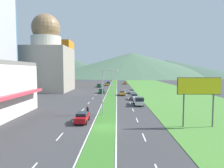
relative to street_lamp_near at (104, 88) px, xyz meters
name	(u,v)px	position (x,y,z in m)	size (l,w,h in m)	color
ground_plane	(104,127)	(0.42, -7.84, -4.80)	(600.00, 600.00, 0.00)	#38383A
grass_median	(113,88)	(0.42, 52.16, -4.77)	(3.20, 240.00, 0.06)	#387028
grass_verge_right	(159,88)	(21.02, 52.16, -4.77)	(24.00, 240.00, 0.06)	#477F33
lane_dash_left_2	(60,136)	(-4.68, -11.72, -4.80)	(0.16, 2.80, 0.01)	silver
lane_dash_left_3	(74,120)	(-4.68, -3.67, -4.80)	(0.16, 2.80, 0.01)	silver
lane_dash_left_4	(83,110)	(-4.68, 4.39, -4.80)	(0.16, 2.80, 0.01)	silver
lane_dash_left_5	(89,103)	(-4.68, 12.45, -4.80)	(0.16, 2.80, 0.01)	silver
lane_dash_left_6	(93,98)	(-4.68, 20.51, -4.80)	(0.16, 2.80, 0.01)	silver
lane_dash_left_7	(96,95)	(-4.68, 28.57, -4.80)	(0.16, 2.80, 0.01)	silver
lane_dash_left_8	(98,92)	(-4.68, 36.63, -4.80)	(0.16, 2.80, 0.01)	silver
lane_dash_left_9	(100,90)	(-4.68, 44.69, -4.80)	(0.16, 2.80, 0.01)	silver
lane_dash_right_2	(144,137)	(5.52, -11.72, -4.80)	(0.16, 2.80, 0.01)	silver
lane_dash_right_3	(137,120)	(5.52, -3.67, -4.80)	(0.16, 2.80, 0.01)	silver
lane_dash_right_4	(133,110)	(5.52, 4.39, -4.80)	(0.16, 2.80, 0.01)	silver
lane_dash_right_5	(130,103)	(5.52, 12.45, -4.80)	(0.16, 2.80, 0.01)	silver
lane_dash_right_6	(128,98)	(5.52, 20.51, -4.80)	(0.16, 2.80, 0.01)	silver
lane_dash_right_7	(127,95)	(5.52, 28.57, -4.80)	(0.16, 2.80, 0.01)	silver
lane_dash_right_8	(126,92)	(5.52, 36.63, -4.80)	(0.16, 2.80, 0.01)	silver
lane_dash_right_9	(125,90)	(5.52, 44.69, -4.80)	(0.16, 2.80, 0.01)	silver
edge_line_median_left	(109,88)	(-1.33, 52.16, -4.80)	(0.16, 240.00, 0.01)	silver
edge_line_median_right	(117,88)	(2.17, 52.16, -4.80)	(0.16, 240.00, 0.01)	silver
domed_building	(47,60)	(-24.96, 40.06, 7.05)	(17.79, 17.79, 29.48)	#9E9384
midrise_colored	(61,63)	(-30.73, 78.34, 7.68)	(13.12, 13.12, 24.97)	orange
hill_far_left	(70,67)	(-65.95, 246.86, 8.72)	(129.47, 129.47, 27.05)	#3D5647
hill_far_center	(132,64)	(22.96, 236.16, 11.49)	(229.38, 229.38, 32.59)	#47664C
hill_far_right	(167,68)	(73.10, 240.07, 6.33)	(205.65, 205.65, 22.27)	#3D5647
street_lamp_near	(104,88)	(0.00, 0.00, 0.00)	(2.93, 0.28, 8.24)	#99999E
street_lamp_mid	(111,81)	(0.41, 23.43, 0.02)	(3.21, 0.39, 8.23)	#99999E
billboard_roadside	(199,89)	(13.71, -7.36, 0.69)	(6.07, 0.28, 7.06)	#4C4C51
car_0	(134,97)	(7.01, 18.45, -3.99)	(1.86, 4.34, 1.59)	slate
car_1	(107,84)	(-3.11, 66.99, -4.08)	(1.98, 4.01, 1.39)	yellow
car_2	(125,83)	(6.98, 77.68, -4.03)	(2.01, 4.20, 1.51)	#C6842D
car_3	(122,93)	(3.90, 27.55, -4.09)	(2.04, 4.61, 1.35)	#C6842D
car_4	(82,117)	(-3.13, -5.25, -4.00)	(1.90, 4.43, 1.56)	maroon
car_5	(102,91)	(-3.17, 33.34, -4.02)	(2.00, 4.62, 1.55)	#0C5128
car_6	(108,83)	(-2.90, 79.87, -4.04)	(1.93, 4.35, 1.46)	navy
car_7	(131,91)	(7.27, 32.24, -4.06)	(1.86, 4.58, 1.42)	#B2B2B7
car_8	(99,85)	(-6.28, 57.13, -3.98)	(2.04, 4.23, 1.65)	#0C5128
pickup_truck_0	(139,101)	(7.25, 9.64, -3.82)	(2.18, 5.40, 2.00)	silver
motorcycle_rider	(88,112)	(-2.87, -1.21, -4.06)	(0.36, 2.00, 1.80)	black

